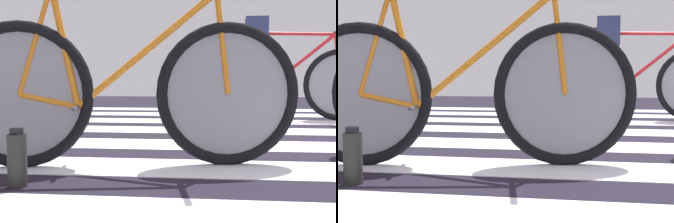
{
  "view_description": "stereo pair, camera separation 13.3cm",
  "coord_description": "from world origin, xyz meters",
  "views": [
    {
      "loc": [
        -0.64,
        -2.74,
        0.47
      ],
      "look_at": [
        -0.9,
        -0.43,
        0.29
      ],
      "focal_mm": 48.74,
      "sensor_mm": 36.0,
      "label": 1
    },
    {
      "loc": [
        -0.51,
        -2.74,
        0.47
      ],
      "look_at": [
        -0.9,
        -0.43,
        0.29
      ],
      "focal_mm": 48.74,
      "sensor_mm": 36.0,
      "label": 2
    }
  ],
  "objects": [
    {
      "name": "ground",
      "position": [
        0.0,
        0.0,
        0.01
      ],
      "size": [
        18.0,
        14.0,
        0.02
      ],
      "color": "black"
    },
    {
      "name": "crosswalk_markings",
      "position": [
        0.02,
        0.2,
        0.02
      ],
      "size": [
        5.43,
        6.54,
        0.0
      ],
      "color": "silver",
      "rests_on": "ground"
    },
    {
      "name": "bicycle_1_of_3",
      "position": [
        -1.11,
        -0.54,
        0.41
      ],
      "size": [
        1.72,
        0.55,
        0.93
      ],
      "rotation": [
        0.0,
        0.0,
        0.18
      ],
      "color": "black",
      "rests_on": "ground"
    },
    {
      "name": "bicycle_3_of_3",
      "position": [
        0.04,
        1.98,
        0.41
      ],
      "size": [
        1.74,
        0.52,
        0.93
      ],
      "rotation": [
        0.0,
        0.0,
        -0.03
      ],
      "color": "black",
      "rests_on": "ground"
    },
    {
      "name": "cyclist_3_of_3",
      "position": [
        -0.27,
        1.99,
        0.69
      ],
      "size": [
        0.32,
        0.42,
        1.03
      ],
      "rotation": [
        0.0,
        0.0,
        -0.03
      ],
      "color": "beige",
      "rests_on": "ground"
    },
    {
      "name": "water_bottle",
      "position": [
        -1.45,
        -1.0,
        0.13
      ],
      "size": [
        0.08,
        0.08,
        0.24
      ],
      "color": "#272621",
      "rests_on": "ground"
    }
  ]
}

